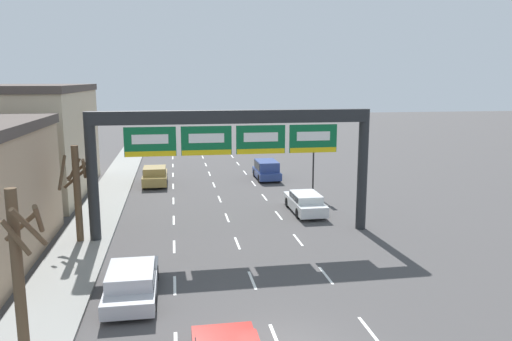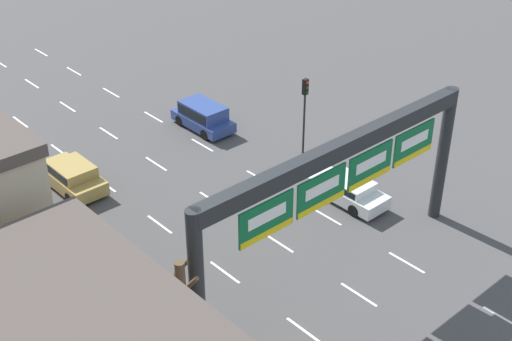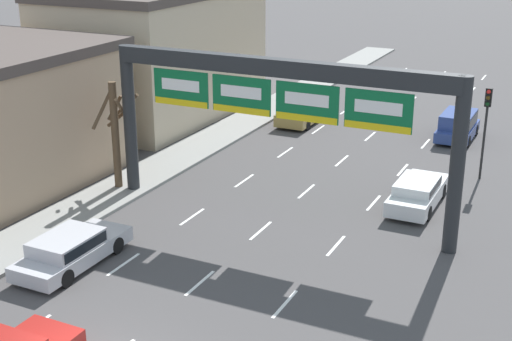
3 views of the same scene
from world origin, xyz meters
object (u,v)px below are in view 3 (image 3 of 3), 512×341
(car_silver, at_px, (71,249))
(tree_bare_closest, at_px, (116,129))
(car_gold, at_px, (302,111))
(suv_blue, at_px, (458,124))
(traffic_light_near_gantry, at_px, (487,115))
(car_white, at_px, (418,192))
(sign_gantry, at_px, (277,99))

(car_silver, distance_m, tree_bare_closest, 8.36)
(car_gold, relative_size, suv_blue, 1.06)
(traffic_light_near_gantry, distance_m, tree_bare_closest, 17.69)
(car_gold, relative_size, car_white, 0.91)
(tree_bare_closest, bearing_deg, car_white, 16.70)
(sign_gantry, distance_m, car_white, 7.95)
(sign_gantry, relative_size, car_silver, 3.14)
(car_gold, bearing_deg, sign_gantry, -71.68)
(tree_bare_closest, bearing_deg, car_gold, 76.48)
(car_silver, bearing_deg, sign_gantry, 56.04)
(car_white, distance_m, car_silver, 15.22)
(car_gold, distance_m, car_silver, 21.72)
(car_white, relative_size, traffic_light_near_gantry, 1.06)
(sign_gantry, height_order, suv_blue, sign_gantry)
(car_gold, height_order, car_white, car_gold)
(sign_gantry, height_order, car_gold, sign_gantry)
(suv_blue, bearing_deg, car_white, -87.79)
(car_silver, xyz_separation_m, traffic_light_near_gantry, (12.04, 16.29, 2.58))
(car_silver, distance_m, traffic_light_near_gantry, 20.42)
(sign_gantry, xyz_separation_m, car_white, (5.15, 4.00, -4.55))
(car_silver, bearing_deg, tree_bare_closest, 113.71)
(car_gold, bearing_deg, traffic_light_near_gantry, -24.65)
(suv_blue, height_order, car_silver, suv_blue)
(car_white, xyz_separation_m, traffic_light_near_gantry, (1.93, 4.92, 2.57))
(suv_blue, relative_size, tree_bare_closest, 0.82)
(car_silver, height_order, traffic_light_near_gantry, traffic_light_near_gantry)
(suv_blue, height_order, traffic_light_near_gantry, traffic_light_near_gantry)
(car_white, bearing_deg, sign_gantry, -142.13)
(traffic_light_near_gantry, xyz_separation_m, tree_bare_closest, (-15.27, -8.92, -0.32))
(car_gold, distance_m, suv_blue, 9.50)
(tree_bare_closest, bearing_deg, car_silver, -66.29)
(suv_blue, relative_size, traffic_light_near_gantry, 0.91)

